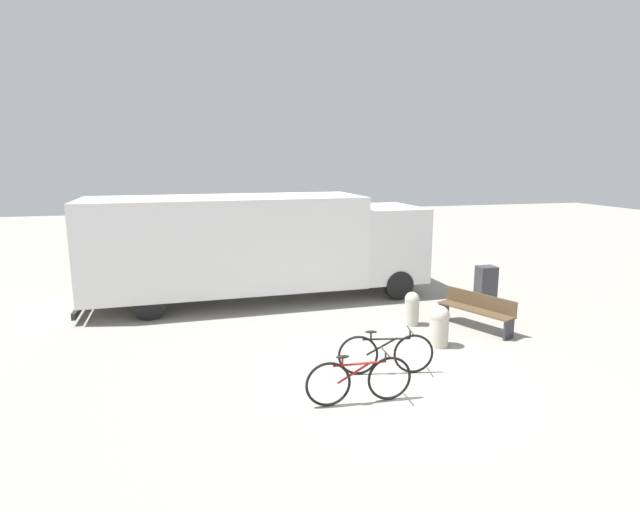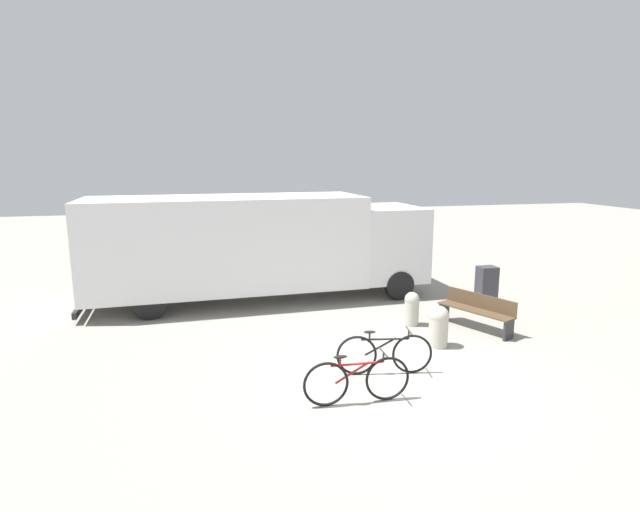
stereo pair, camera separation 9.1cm
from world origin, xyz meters
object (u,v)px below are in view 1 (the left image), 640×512
object	(u,v)px
bicycle_middle	(386,353)
bollard_near_bench	(439,325)
delivery_truck	(256,243)
utility_box	(486,285)
park_bench	(477,309)
bollard_far_bench	(412,307)
bicycle_near	(359,380)

from	to	relation	value
bicycle_middle	bollard_near_bench	distance (m)	1.87
delivery_truck	utility_box	distance (m)	6.31
park_bench	utility_box	world-z (taller)	utility_box
bicycle_middle	utility_box	xyz separation A→B (m)	(4.27, 3.54, 0.12)
park_bench	bollard_near_bench	xyz separation A→B (m)	(-1.36, -0.80, 0.01)
delivery_truck	bicycle_middle	xyz separation A→B (m)	(1.61, -5.55, -1.19)
park_bench	utility_box	xyz separation A→B (m)	(1.33, 1.73, 0.05)
bollard_near_bench	bollard_far_bench	distance (m)	1.40
delivery_truck	bicycle_near	size ratio (longest dim) A/B	5.32
delivery_truck	bollard_near_bench	world-z (taller)	delivery_truck
delivery_truck	park_bench	bearing A→B (deg)	-40.94
bollard_far_bench	bollard_near_bench	bearing A→B (deg)	-91.26
bicycle_near	utility_box	distance (m)	6.77
bicycle_middle	delivery_truck	bearing A→B (deg)	116.48
delivery_truck	bollard_near_bench	xyz separation A→B (m)	(3.19, -4.55, -1.11)
bicycle_middle	utility_box	world-z (taller)	utility_box
bicycle_middle	bollard_near_bench	xyz separation A→B (m)	(1.58, 1.00, 0.08)
delivery_truck	utility_box	size ratio (longest dim) A/B	9.06
park_bench	bicycle_middle	size ratio (longest dim) A/B	1.06
bicycle_middle	bollard_near_bench	world-z (taller)	bollard_near_bench
bicycle_near	bicycle_middle	world-z (taller)	same
bollard_far_bench	bicycle_near	bearing A→B (deg)	-126.14
park_bench	bicycle_near	xyz separation A→B (m)	(-3.76, -2.73, -0.07)
delivery_truck	bollard_far_bench	world-z (taller)	delivery_truck
bollard_near_bench	park_bench	bearing A→B (deg)	30.47
delivery_truck	bicycle_middle	bearing A→B (deg)	-75.34
park_bench	utility_box	distance (m)	2.18
bicycle_near	bollard_near_bench	xyz separation A→B (m)	(2.40, 1.93, 0.08)
bicycle_middle	bollard_near_bench	bearing A→B (deg)	42.76
bicycle_near	bollard_far_bench	bearing A→B (deg)	55.95
bollard_far_bench	utility_box	distance (m)	2.90
bollard_near_bench	bicycle_near	bearing A→B (deg)	-141.15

